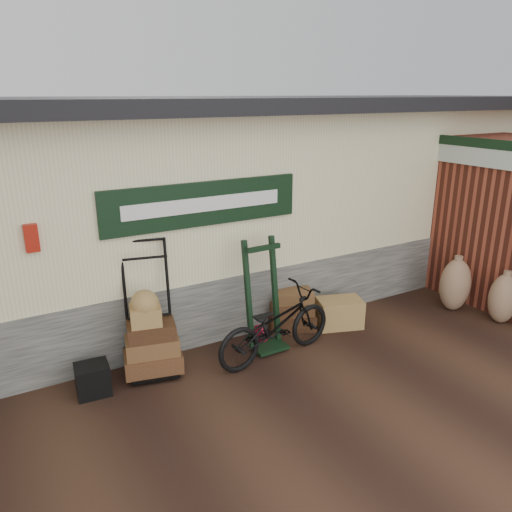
{
  "coord_description": "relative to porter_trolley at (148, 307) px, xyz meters",
  "views": [
    {
      "loc": [
        -2.77,
        -4.61,
        3.26
      ],
      "look_at": [
        0.41,
        0.9,
        1.17
      ],
      "focal_mm": 35.0,
      "sensor_mm": 36.0,
      "label": 1
    }
  ],
  "objects": [
    {
      "name": "black_trunk",
      "position": [
        -0.77,
        -0.22,
        -0.64
      ],
      "size": [
        0.39,
        0.34,
        0.36
      ],
      "primitive_type": "cube",
      "rotation": [
        0.0,
        0.0,
        -0.08
      ],
      "color": "black",
      "rests_on": "ground"
    },
    {
      "name": "bicycle",
      "position": [
        1.46,
        -0.55,
        -0.32
      ],
      "size": [
        0.8,
        1.8,
        1.01
      ],
      "primitive_type": "imported",
      "rotation": [
        0.0,
        0.0,
        1.69
      ],
      "color": "black",
      "rests_on": "ground"
    },
    {
      "name": "ground",
      "position": [
        1.15,
        -0.79,
        -0.82
      ],
      "size": [
        80.0,
        80.0,
        0.0
      ],
      "primitive_type": "plane",
      "color": "black",
      "rests_on": "ground"
    },
    {
      "name": "station_building",
      "position": [
        1.14,
        1.95,
        0.79
      ],
      "size": [
        14.4,
        4.1,
        3.2
      ],
      "color": "#4C4C47",
      "rests_on": "ground"
    },
    {
      "name": "brick_outbuilding",
      "position": [
        5.85,
        0.41,
        0.48
      ],
      "size": [
        1.71,
        4.51,
        2.62
      ],
      "color": "maroon",
      "rests_on": "ground"
    },
    {
      "name": "burlap_sack_left",
      "position": [
        4.68,
        -0.68,
        -0.4
      ],
      "size": [
        0.56,
        0.49,
        0.83
      ],
      "primitive_type": "ellipsoid",
      "rotation": [
        0.0,
        0.0,
        0.1
      ],
      "color": "#815F45",
      "rests_on": "ground"
    },
    {
      "name": "green_barrow",
      "position": [
        1.48,
        -0.21,
        -0.08
      ],
      "size": [
        0.54,
        0.46,
        1.48
      ],
      "primitive_type": null,
      "rotation": [
        0.0,
        0.0,
        0.02
      ],
      "color": "black",
      "rests_on": "ground"
    },
    {
      "name": "suitcase_stack",
      "position": [
        2.1,
        0.05,
        -0.53
      ],
      "size": [
        0.77,
        0.62,
        0.59
      ],
      "primitive_type": null,
      "rotation": [
        0.0,
        0.0,
        -0.35
      ],
      "color": "#362011",
      "rests_on": "ground"
    },
    {
      "name": "wicker_hamper",
      "position": [
        2.75,
        -0.24,
        -0.61
      ],
      "size": [
        0.73,
        0.6,
        0.41
      ],
      "primitive_type": "cube",
      "rotation": [
        0.0,
        0.0,
        -0.33
      ],
      "color": "olive",
      "rests_on": "ground"
    },
    {
      "name": "porter_trolley",
      "position": [
        0.0,
        0.0,
        0.0
      ],
      "size": [
        0.94,
        0.79,
        1.64
      ],
      "primitive_type": null,
      "rotation": [
        0.0,
        0.0,
        -0.23
      ],
      "color": "black",
      "rests_on": "ground"
    },
    {
      "name": "burlap_sack_right",
      "position": [
        4.92,
        -1.35,
        -0.44
      ],
      "size": [
        0.49,
        0.42,
        0.76
      ],
      "primitive_type": "ellipsoid",
      "rotation": [
        0.0,
        0.0,
        0.04
      ],
      "color": "#815F45",
      "rests_on": "ground"
    }
  ]
}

